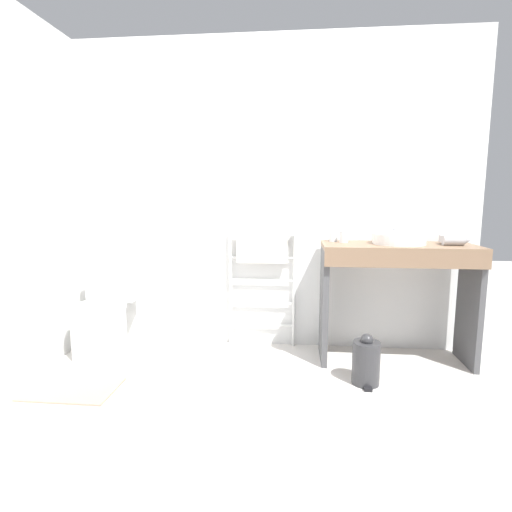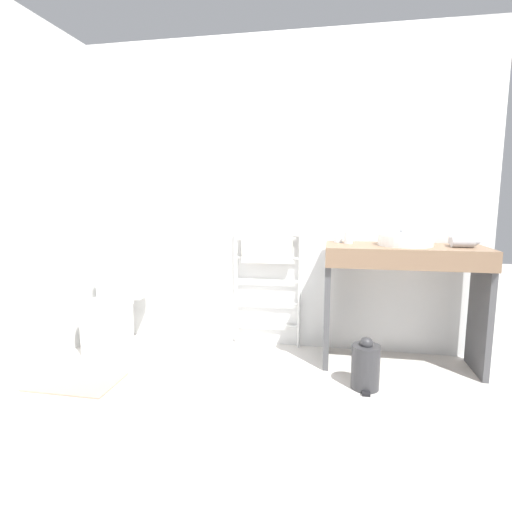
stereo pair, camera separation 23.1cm
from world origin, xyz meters
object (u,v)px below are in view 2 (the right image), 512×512
cup_near_wall (338,236)px  hair_dryer (463,242)px  cup_near_edge (349,238)px  toilet (111,314)px  trash_bin (366,366)px  sink_basin (405,239)px  towel_radiator (267,263)px

cup_near_wall → hair_dryer: bearing=-10.0°
hair_dryer → cup_near_edge: bearing=173.6°
toilet → trash_bin: size_ratio=2.13×
toilet → trash_bin: 1.97m
sink_basin → cup_near_edge: 0.39m
sink_basin → hair_dryer: sink_basin is taller
towel_radiator → hair_dryer: bearing=-9.4°
trash_bin → towel_radiator: bearing=140.3°
cup_near_edge → cup_near_wall: bearing=139.3°
towel_radiator → toilet: bearing=-165.2°
cup_near_edge → trash_bin: bearing=-76.5°
toilet → towel_radiator: 1.31m
cup_near_wall → cup_near_edge: (0.07, -0.06, -0.00)m
sink_basin → cup_near_edge: cup_near_edge is taller
toilet → sink_basin: size_ratio=1.95×
toilet → hair_dryer: 2.66m
cup_near_wall → trash_bin: (0.19, -0.53, -0.78)m
towel_radiator → cup_near_edge: 0.68m
toilet → trash_bin: (1.95, -0.30, -0.14)m
trash_bin → cup_near_edge: bearing=103.5°
towel_radiator → sink_basin: 1.06m
cup_near_edge → sink_basin: bearing=-7.1°
cup_near_wall → cup_near_edge: 0.10m
sink_basin → toilet: bearing=-176.7°
sink_basin → cup_near_edge: size_ratio=4.39×
towel_radiator → cup_near_wall: size_ratio=10.81×
toilet → hair_dryer: size_ratio=3.89×
toilet → hair_dryer: bearing=2.0°
toilet → hair_dryer: (2.59, 0.09, 0.62)m
hair_dryer → towel_radiator: bearing=170.6°
toilet → towel_radiator: size_ratio=0.76×
cup_near_wall → cup_near_edge: size_ratio=1.04×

